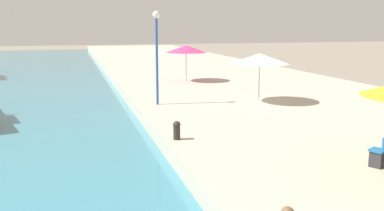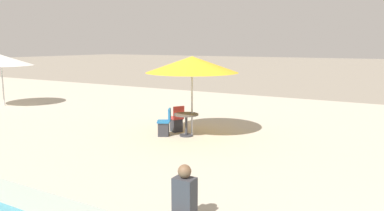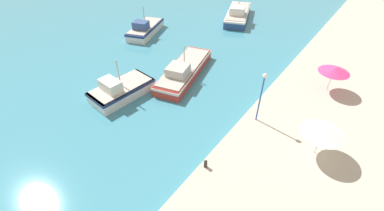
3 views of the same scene
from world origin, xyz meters
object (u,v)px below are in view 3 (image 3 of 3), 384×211
(fishing_boat_mid, at_px, (184,70))
(mooring_bollard, at_px, (206,163))
(cafe_umbrella_white, at_px, (324,131))
(fishing_boat_distant, at_px, (238,14))
(fishing_boat_far, at_px, (145,29))
(lamppost, at_px, (262,90))
(fishing_boat_near, at_px, (121,89))
(cafe_umbrella_striped, at_px, (335,70))

(fishing_boat_mid, height_order, mooring_bollard, fishing_boat_mid)
(fishing_boat_mid, relative_size, cafe_umbrella_white, 3.48)
(fishing_boat_mid, height_order, fishing_boat_distant, fishing_boat_distant)
(fishing_boat_distant, distance_m, cafe_umbrella_white, 29.04)
(fishing_boat_far, height_order, lamppost, lamppost)
(fishing_boat_near, xyz_separation_m, cafe_umbrella_white, (17.58, 3.32, 2.03))
(cafe_umbrella_striped, xyz_separation_m, lamppost, (-3.67, -8.25, 0.84))
(fishing_boat_mid, xyz_separation_m, cafe_umbrella_white, (14.97, -3.35, 2.12))
(fishing_boat_near, relative_size, fishing_boat_distant, 0.60)
(fishing_boat_near, relative_size, fishing_boat_far, 0.81)
(fishing_boat_far, xyz_separation_m, cafe_umbrella_white, (26.51, -8.97, 2.04))
(fishing_boat_distant, height_order, lamppost, lamppost)
(fishing_boat_distant, relative_size, cafe_umbrella_white, 3.53)
(fishing_boat_far, xyz_separation_m, mooring_bollard, (20.74, -14.90, 0.16))
(fishing_boat_mid, bearing_deg, lamppost, -29.75)
(fishing_boat_distant, distance_m, mooring_bollard, 30.91)
(fishing_boat_far, height_order, cafe_umbrella_white, fishing_boat_far)
(fishing_boat_mid, distance_m, fishing_boat_distant, 19.17)
(fishing_boat_far, distance_m, cafe_umbrella_white, 28.06)
(cafe_umbrella_white, bearing_deg, fishing_boat_far, 161.30)
(fishing_boat_mid, relative_size, mooring_bollard, 15.83)
(mooring_bollard, bearing_deg, fishing_boat_far, 144.31)
(fishing_boat_far, relative_size, mooring_bollard, 12.01)
(fishing_boat_mid, relative_size, cafe_umbrella_striped, 3.66)
(cafe_umbrella_striped, height_order, mooring_bollard, cafe_umbrella_striped)
(fishing_boat_near, height_order, cafe_umbrella_white, fishing_boat_near)
(fishing_boat_distant, height_order, mooring_bollard, fishing_boat_distant)
(cafe_umbrella_striped, xyz_separation_m, mooring_bollard, (-4.32, -14.96, -1.91))
(fishing_boat_far, distance_m, lamppost, 23.09)
(cafe_umbrella_white, relative_size, mooring_bollard, 4.55)
(fishing_boat_mid, height_order, lamppost, lamppost)
(fishing_boat_distant, relative_size, mooring_bollard, 16.06)
(fishing_boat_distant, xyz_separation_m, lamppost, (13.53, -21.38, 2.83))
(cafe_umbrella_white, bearing_deg, mooring_bollard, -134.20)
(cafe_umbrella_white, distance_m, cafe_umbrella_striped, 9.15)
(cafe_umbrella_white, height_order, cafe_umbrella_striped, cafe_umbrella_striped)
(mooring_bollard, bearing_deg, fishing_boat_near, 167.55)
(cafe_umbrella_striped, distance_m, mooring_bollard, 15.69)
(fishing_boat_near, height_order, cafe_umbrella_striped, fishing_boat_near)
(fishing_boat_near, bearing_deg, fishing_boat_mid, 73.81)
(cafe_umbrella_white, distance_m, lamppost, 5.25)
(fishing_boat_distant, bearing_deg, fishing_boat_near, -109.47)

